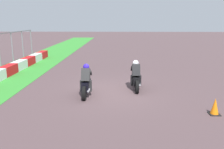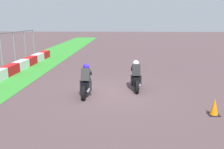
{
  "view_description": "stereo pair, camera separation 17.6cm",
  "coord_description": "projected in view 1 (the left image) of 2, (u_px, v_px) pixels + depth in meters",
  "views": [
    {
      "loc": [
        -11.11,
        -0.29,
        3.51
      ],
      "look_at": [
        -0.06,
        0.03,
        0.9
      ],
      "focal_mm": 37.16,
      "sensor_mm": 36.0,
      "label": 1
    },
    {
      "loc": [
        -11.1,
        -0.47,
        3.51
      ],
      "look_at": [
        -0.06,
        0.03,
        0.9
      ],
      "focal_mm": 37.16,
      "sensor_mm": 36.0,
      "label": 2
    }
  ],
  "objects": [
    {
      "name": "rider_lane_b",
      "position": [
        86.0,
        83.0,
        10.93
      ],
      "size": [
        2.04,
        0.54,
        1.51
      ],
      "rotation": [
        0.0,
        0.0,
        0.0
      ],
      "color": "black",
      "rests_on": "ground_plane"
    },
    {
      "name": "ground_plane",
      "position": [
        113.0,
        92.0,
        11.62
      ],
      "size": [
        120.0,
        120.0,
        0.0
      ],
      "primitive_type": "plane",
      "color": "#533F41"
    },
    {
      "name": "rider_lane_a",
      "position": [
        136.0,
        77.0,
        11.91
      ],
      "size": [
        2.04,
        0.55,
        1.51
      ],
      "rotation": [
        0.0,
        0.0,
        0.03
      ],
      "color": "black",
      "rests_on": "ground_plane"
    },
    {
      "name": "traffic_cone",
      "position": [
        215.0,
        107.0,
        8.77
      ],
      "size": [
        0.4,
        0.4,
        0.64
      ],
      "color": "black",
      "rests_on": "ground_plane"
    }
  ]
}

